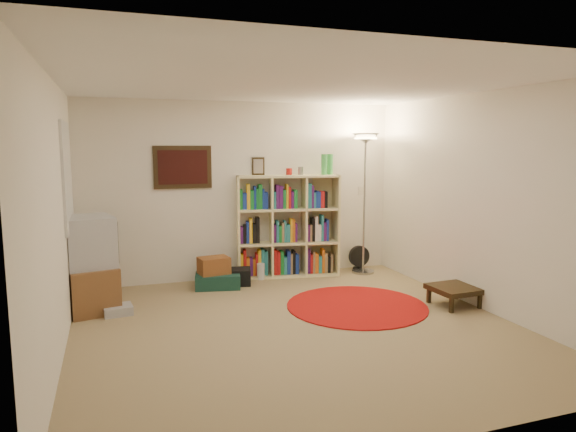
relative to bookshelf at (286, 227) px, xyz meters
The scene contains 12 objects.
room 2.26m from the bookshelf, 107.43° to the right, with size 4.54×4.54×2.54m.
bookshelf is the anchor object (origin of this frame).
floor_lamp 1.53m from the bookshelf, 12.26° to the right, with size 0.43×0.43×2.07m.
floor_fan 1.28m from the bookshelf, ahead, with size 0.32×0.17×0.37m.
tv_stand 2.77m from the bookshelf, 163.55° to the right, with size 0.67×0.84×1.09m.
dvd_box 2.69m from the bookshelf, 155.66° to the right, with size 0.33×0.29×0.10m.
suitcase 1.30m from the bookshelf, 162.42° to the right, with size 0.65×0.49×0.19m.
wicker_basket 1.24m from the bookshelf, 164.08° to the right, with size 0.43×0.33×0.22m.
duffel_bag 1.03m from the bookshelf, 159.57° to the right, with size 0.37×0.33×0.22m.
paper_towel 0.74m from the bookshelf, 164.16° to the right, with size 0.13×0.13×0.23m.
red_rug 1.85m from the bookshelf, 79.50° to the right, with size 1.66×1.66×0.01m.
side_table 2.53m from the bookshelf, 55.16° to the right, with size 0.54×0.54×0.24m.
Camera 1 is at (-1.77, -4.83, 1.89)m, focal length 32.00 mm.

